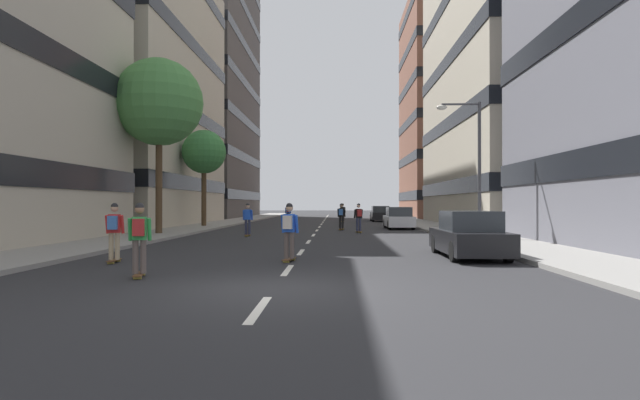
# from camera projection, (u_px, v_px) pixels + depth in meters

# --- Properties ---
(ground_plane) EXTENTS (182.44, 182.44, 0.00)m
(ground_plane) POSITION_uv_depth(u_px,v_px,m) (320.00, 226.00, 40.88)
(ground_plane) COLOR #28282B
(sidewalk_left) EXTENTS (3.29, 83.62, 0.14)m
(sidewalk_left) POSITION_uv_depth(u_px,v_px,m) (226.00, 223.00, 44.96)
(sidewalk_left) COLOR gray
(sidewalk_left) RESTS_ON ground_plane
(sidewalk_right) EXTENTS (3.29, 83.62, 0.14)m
(sidewalk_right) POSITION_uv_depth(u_px,v_px,m) (419.00, 223.00, 44.40)
(sidewalk_right) COLOR gray
(sidewalk_right) RESTS_ON ground_plane
(lane_markings) EXTENTS (0.16, 72.20, 0.01)m
(lane_markings) POSITION_uv_depth(u_px,v_px,m) (321.00, 224.00, 43.47)
(lane_markings) COLOR silver
(lane_markings) RESTS_ON ground_plane
(building_left_mid) EXTENTS (12.44, 21.08, 22.18)m
(building_left_mid) POSITION_uv_depth(u_px,v_px,m) (121.00, 88.00, 41.62)
(building_left_mid) COLOR #BCB29E
(building_left_mid) RESTS_ON ground_plane
(building_left_far) EXTENTS (12.44, 22.74, 37.43)m
(building_left_far) POSITION_uv_depth(u_px,v_px,m) (198.00, 70.00, 64.92)
(building_left_far) COLOR #4C4744
(building_left_far) RESTS_ON ground_plane
(building_right_mid) EXTENTS (12.44, 22.71, 35.29)m
(building_right_mid) POSITION_uv_depth(u_px,v_px,m) (525.00, 3.00, 40.61)
(building_right_mid) COLOR #B2A893
(building_right_mid) RESTS_ON ground_plane
(building_right_far) EXTENTS (12.44, 16.24, 27.09)m
(building_right_far) POSITION_uv_depth(u_px,v_px,m) (456.00, 109.00, 63.83)
(building_right_far) COLOR brown
(building_right_far) RESTS_ON ground_plane
(parked_car_near) EXTENTS (1.82, 4.40, 1.52)m
(parked_car_near) POSITION_uv_depth(u_px,v_px,m) (380.00, 214.00, 50.70)
(parked_car_near) COLOR black
(parked_car_near) RESTS_ON ground_plane
(parked_car_mid) EXTENTS (1.82, 4.40, 1.52)m
(parked_car_mid) POSITION_uv_depth(u_px,v_px,m) (469.00, 236.00, 16.72)
(parked_car_mid) COLOR black
(parked_car_mid) RESTS_ON ground_plane
(parked_car_far) EXTENTS (1.82, 4.40, 1.52)m
(parked_car_far) POSITION_uv_depth(u_px,v_px,m) (399.00, 219.00, 35.71)
(parked_car_far) COLOR silver
(parked_car_far) RESTS_ON ground_plane
(street_tree_near) EXTENTS (4.79, 4.79, 9.60)m
(street_tree_near) POSITION_uv_depth(u_px,v_px,m) (159.00, 103.00, 28.11)
(street_tree_near) COLOR #4C3823
(street_tree_near) RESTS_ON sidewalk_left
(street_tree_mid) EXTENTS (3.21, 3.21, 7.05)m
(street_tree_mid) POSITION_uv_depth(u_px,v_px,m) (204.00, 152.00, 37.62)
(street_tree_mid) COLOR #4C3823
(street_tree_mid) RESTS_ON sidewalk_left
(streetlamp_right) EXTENTS (2.13, 0.30, 6.50)m
(streetlamp_right) POSITION_uv_depth(u_px,v_px,m) (472.00, 154.00, 24.51)
(streetlamp_right) COLOR #3F3F44
(streetlamp_right) RESTS_ON sidewalk_right
(skater_0) EXTENTS (0.57, 0.92, 1.78)m
(skater_0) POSITION_uv_depth(u_px,v_px,m) (139.00, 235.00, 12.14)
(skater_0) COLOR brown
(skater_0) RESTS_ON ground_plane
(skater_1) EXTENTS (0.57, 0.92, 1.78)m
(skater_1) POSITION_uv_depth(u_px,v_px,m) (289.00, 228.00, 15.46)
(skater_1) COLOR brown
(skater_1) RESTS_ON ground_plane
(skater_2) EXTENTS (0.56, 0.92, 1.78)m
(skater_2) POSITION_uv_depth(u_px,v_px,m) (343.00, 212.00, 49.35)
(skater_2) COLOR brown
(skater_2) RESTS_ON ground_plane
(skater_3) EXTENTS (0.53, 0.90, 1.78)m
(skater_3) POSITION_uv_depth(u_px,v_px,m) (248.00, 218.00, 27.57)
(skater_3) COLOR brown
(skater_3) RESTS_ON ground_plane
(skater_4) EXTENTS (0.55, 0.92, 1.78)m
(skater_4) POSITION_uv_depth(u_px,v_px,m) (114.00, 229.00, 15.14)
(skater_4) COLOR brown
(skater_4) RESTS_ON ground_plane
(skater_5) EXTENTS (0.56, 0.92, 1.78)m
(skater_5) POSITION_uv_depth(u_px,v_px,m) (341.00, 215.00, 34.01)
(skater_5) COLOR brown
(skater_5) RESTS_ON ground_plane
(skater_6) EXTENTS (0.55, 0.92, 1.78)m
(skater_6) POSITION_uv_depth(u_px,v_px,m) (288.00, 212.00, 46.18)
(skater_6) COLOR brown
(skater_6) RESTS_ON ground_plane
(skater_7) EXTENTS (0.57, 0.92, 1.78)m
(skater_7) POSITION_uv_depth(u_px,v_px,m) (359.00, 216.00, 30.81)
(skater_7) COLOR brown
(skater_7) RESTS_ON ground_plane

